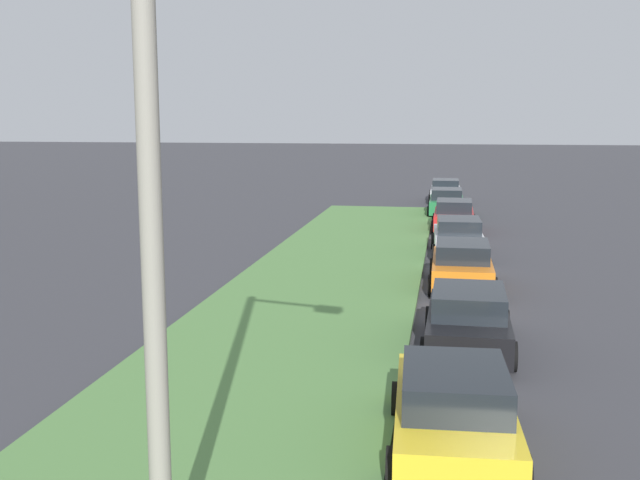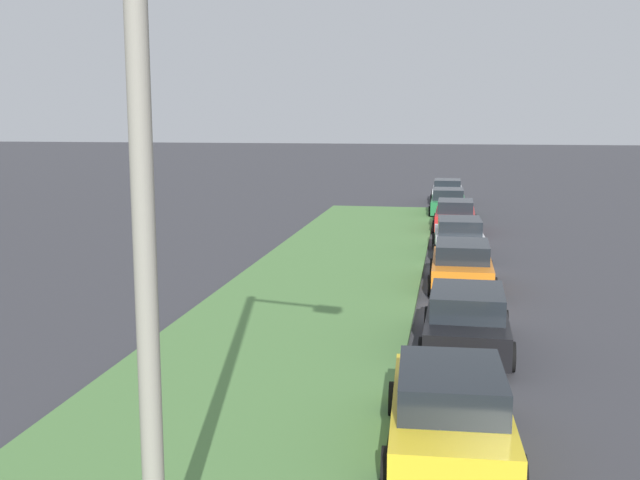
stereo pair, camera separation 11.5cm
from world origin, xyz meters
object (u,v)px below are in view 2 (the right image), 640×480
Objects in this scene: parked_car_white at (459,237)px; parked_car_silver at (447,191)px; parked_car_yellow at (450,411)px; parked_car_red at (455,216)px; streetlight at (172,208)px; parked_car_orange at (462,265)px; parked_car_black at (467,320)px; parked_car_green at (448,202)px.

parked_car_silver is (18.60, 0.61, 0.00)m from parked_car_white.
parked_car_red is (24.33, -0.11, 0.00)m from parked_car_yellow.
parked_car_white is at bearing -178.49° from parked_car_red.
parked_car_orange is at bearing -10.80° from streetlight.
parked_car_yellow is 1.02× the size of parked_car_orange.
parked_car_black is 0.58× the size of streetlight.
parked_car_yellow is 36.36m from parked_car_silver.
parked_car_orange is (6.57, 0.05, 0.00)m from parked_car_black.
parked_car_orange is 1.00× the size of parked_car_red.
parked_car_orange is 0.57× the size of streetlight.
parked_car_orange and parked_car_red have the same top height.
streetlight is at bearing 175.39° from parked_car_green.
parked_car_orange is at bearing -178.79° from parked_car_red.
parked_car_black is at bearing -17.87° from streetlight.
parked_car_yellow is 1.00× the size of parked_car_white.
streetlight is (-40.68, 2.47, 3.67)m from parked_car_silver.
parked_car_white is (12.21, 0.10, 0.00)m from parked_car_black.
parked_car_orange is at bearing 178.49° from parked_car_white.
parked_car_green is (30.06, 0.26, 0.00)m from parked_car_yellow.
streetlight is (-16.43, 3.13, 3.67)m from parked_car_orange.
parked_car_black is 0.99× the size of parked_car_white.
parked_car_green is at bearing -2.04° from parked_car_yellow.
parked_car_green and parked_car_silver have the same top height.
parked_car_red is 5.74m from parked_car_green.
parked_car_silver is (36.36, 0.36, 0.00)m from parked_car_yellow.
parked_car_silver is at bearing 1.27° from parked_car_orange.
parked_car_silver is (30.82, 0.71, 0.00)m from parked_car_black.
parked_car_black is 12.21m from parked_car_white.
parked_car_black is 1.00× the size of parked_car_orange.
parked_car_silver is at bearing -1.97° from parked_car_yellow.
streetlight is at bearing 170.01° from parked_car_white.
parked_car_yellow is 12.12m from parked_car_orange.
parked_car_orange is 5.65m from parked_car_white.
parked_car_white is 0.58× the size of streetlight.
parked_car_orange is at bearing -3.96° from parked_car_yellow.
parked_car_yellow is at bearing -179.72° from parked_car_silver.
parked_car_black is at bearing -178.91° from parked_car_green.
parked_car_white and parked_car_green have the same top height.
parked_car_green is (12.30, 0.51, 0.00)m from parked_car_white.
parked_car_orange is at bearing 1.09° from parked_car_black.
parked_car_green is (17.95, 0.56, 0.00)m from parked_car_orange.
parked_car_yellow is 1.02× the size of parked_car_silver.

